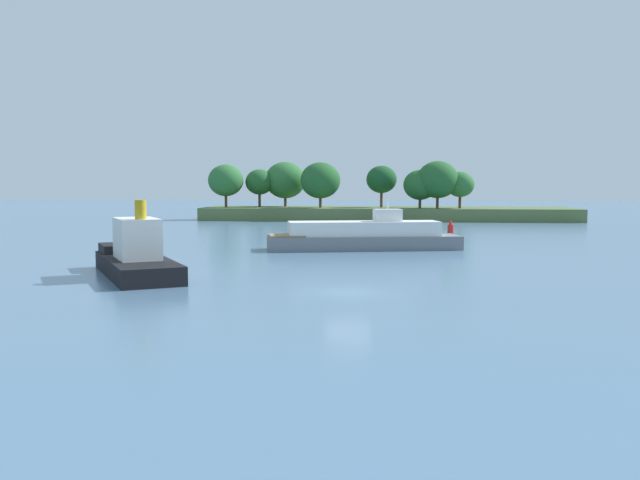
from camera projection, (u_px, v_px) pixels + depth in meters
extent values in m
plane|color=slate|center=(347.00, 292.00, 37.18)|extent=(400.00, 400.00, 0.00)
cube|color=#566B3D|center=(387.00, 214.00, 111.54)|extent=(60.32, 13.10, 2.01)
cylinder|color=#513823|center=(226.00, 201.00, 112.45)|extent=(0.44, 0.44, 2.12)
ellipsoid|color=#2D6B33|center=(226.00, 180.00, 112.16)|extent=(5.83, 5.83, 5.25)
cylinder|color=#513823|center=(260.00, 200.00, 114.20)|extent=(0.44, 0.44, 2.30)
ellipsoid|color=#235B28|center=(259.00, 182.00, 113.95)|extent=(4.73, 4.73, 4.26)
cylinder|color=#513823|center=(285.00, 201.00, 115.48)|extent=(0.44, 0.44, 1.75)
ellipsoid|color=#2D6B33|center=(285.00, 180.00, 115.17)|extent=(6.89, 6.89, 6.20)
cylinder|color=#513823|center=(320.00, 202.00, 110.36)|extent=(0.44, 0.44, 1.84)
ellipsoid|color=#235B28|center=(320.00, 180.00, 110.07)|extent=(6.51, 6.51, 5.86)
cylinder|color=#513823|center=(381.00, 199.00, 111.80)|extent=(0.44, 0.44, 2.60)
ellipsoid|color=#194C23|center=(382.00, 179.00, 111.52)|extent=(5.01, 5.01, 4.51)
cylinder|color=#513823|center=(420.00, 203.00, 108.40)|extent=(0.44, 0.44, 1.57)
ellipsoid|color=#235B28|center=(420.00, 185.00, 108.15)|extent=(5.34, 5.34, 4.81)
cylinder|color=#513823|center=(437.00, 202.00, 107.62)|extent=(0.44, 0.44, 1.94)
ellipsoid|color=#235B28|center=(438.00, 180.00, 107.32)|extent=(6.55, 6.55, 5.89)
cylinder|color=#513823|center=(460.00, 202.00, 107.79)|extent=(0.44, 0.44, 2.01)
ellipsoid|color=#2D6B33|center=(460.00, 184.00, 107.55)|extent=(4.48, 4.48, 4.04)
cube|color=black|center=(137.00, 267.00, 43.78)|extent=(9.31, 12.24, 1.15)
cube|color=black|center=(126.00, 248.00, 47.50)|extent=(4.62, 4.61, 0.60)
cube|color=white|center=(137.00, 238.00, 43.35)|extent=(4.23, 4.85, 2.60)
cylinder|color=gold|center=(141.00, 210.00, 41.84)|extent=(0.70, 0.70, 1.20)
cylinder|color=black|center=(122.00, 256.00, 49.28)|extent=(0.76, 0.61, 0.70)
cube|color=slate|center=(364.00, 243.00, 61.29)|extent=(17.86, 7.45, 1.25)
cube|color=white|center=(364.00, 228.00, 61.19)|extent=(13.98, 6.08, 1.30)
cube|color=white|center=(388.00, 215.00, 61.32)|extent=(2.71, 2.24, 1.10)
cube|color=#937551|center=(287.00, 235.00, 60.48)|extent=(3.80, 4.13, 0.16)
cylinder|color=silver|center=(388.00, 201.00, 61.22)|extent=(0.10, 0.10, 1.40)
cylinder|color=red|center=(451.00, 230.00, 77.77)|extent=(0.70, 0.70, 1.20)
cone|color=red|center=(451.00, 222.00, 77.70)|extent=(0.49, 0.49, 0.70)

